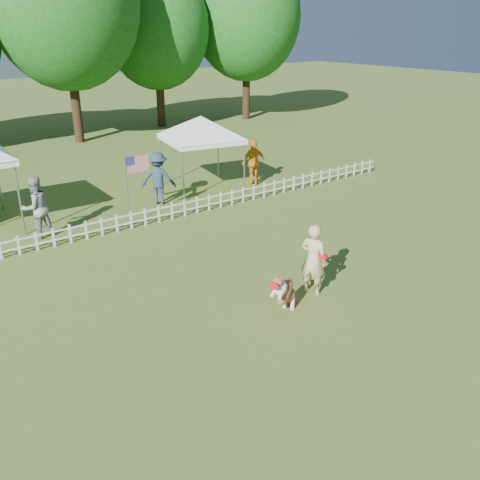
% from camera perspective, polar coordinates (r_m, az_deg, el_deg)
% --- Properties ---
extents(ground, '(120.00, 120.00, 0.00)m').
position_cam_1_polar(ground, '(12.60, 6.03, -7.26)').
color(ground, '#4E6C22').
rests_on(ground, ground).
extents(picket_fence, '(22.00, 0.08, 0.60)m').
position_cam_1_polar(picket_fence, '(17.75, -9.37, 2.61)').
color(picket_fence, silver).
rests_on(picket_fence, ground).
extents(handler, '(0.63, 0.77, 1.80)m').
position_cam_1_polar(handler, '(12.94, 7.82, -2.07)').
color(handler, tan).
rests_on(handler, ground).
extents(dog, '(1.10, 0.75, 1.08)m').
position_cam_1_polar(dog, '(12.15, 4.83, -5.49)').
color(dog, brown).
rests_on(dog, ground).
extents(frisbee_on_turf, '(0.29, 0.29, 0.02)m').
position_cam_1_polar(frisbee_on_turf, '(12.78, 5.64, -6.74)').
color(frisbee_on_turf, red).
rests_on(frisbee_on_turf, ground).
extents(canopy_tent_right, '(3.17, 3.17, 2.80)m').
position_cam_1_polar(canopy_tent_right, '(21.20, -4.11, 9.17)').
color(canopy_tent_right, white).
rests_on(canopy_tent_right, ground).
extents(flag_pole, '(0.88, 0.12, 2.29)m').
position_cam_1_polar(flag_pole, '(17.54, -11.90, 5.09)').
color(flag_pole, gray).
rests_on(flag_pole, ground).
extents(spectator_a, '(1.07, 0.91, 1.93)m').
position_cam_1_polar(spectator_a, '(17.36, -20.93, 3.26)').
color(spectator_a, gray).
rests_on(spectator_a, ground).
extents(spectator_b, '(1.41, 1.31, 1.91)m').
position_cam_1_polar(spectator_b, '(19.58, -8.70, 6.52)').
color(spectator_b, '#24364D').
rests_on(spectator_b, ground).
extents(spectator_c, '(1.12, 0.57, 1.84)m').
position_cam_1_polar(spectator_c, '(21.80, 1.48, 8.29)').
color(spectator_c, orange).
rests_on(spectator_c, ground).
extents(tree_center_right, '(7.60, 7.60, 12.60)m').
position_cam_1_polar(tree_center_right, '(30.81, -18.05, 21.49)').
color(tree_center_right, '#174E16').
rests_on(tree_center_right, ground).
extents(tree_right, '(6.20, 6.20, 10.40)m').
position_cam_1_polar(tree_right, '(34.67, -8.82, 20.40)').
color(tree_right, '#174E16').
rests_on(tree_right, ground).
extents(tree_far_right, '(7.00, 7.00, 11.40)m').
position_cam_1_polar(tree_far_right, '(37.11, 0.69, 21.52)').
color(tree_far_right, '#174E16').
rests_on(tree_far_right, ground).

